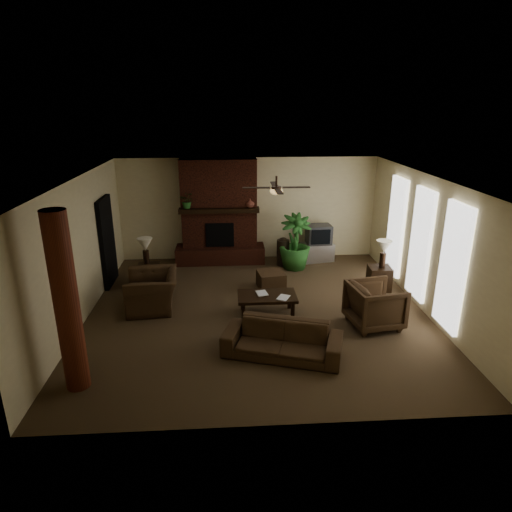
{
  "coord_description": "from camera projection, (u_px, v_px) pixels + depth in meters",
  "views": [
    {
      "loc": [
        -0.59,
        -8.42,
        4.16
      ],
      "look_at": [
        0.0,
        0.4,
        1.1
      ],
      "focal_mm": 31.09,
      "sensor_mm": 36.0,
      "label": 1
    }
  ],
  "objects": [
    {
      "name": "ottoman",
      "position": [
        271.0,
        280.0,
        10.47
      ],
      "size": [
        0.68,
        0.68,
        0.4
      ],
      "primitive_type": "cube",
      "rotation": [
        0.0,
        0.0,
        0.15
      ],
      "color": "#412E1C",
      "rests_on": "ground"
    },
    {
      "name": "armchair_left",
      "position": [
        152.0,
        285.0,
        9.35
      ],
      "size": [
        0.89,
        1.27,
        1.05
      ],
      "primitive_type": "imported",
      "rotation": [
        0.0,
        0.0,
        -1.47
      ],
      "color": "#412E1C",
      "rests_on": "ground"
    },
    {
      "name": "ceiling_fan",
      "position": [
        276.0,
        189.0,
        8.82
      ],
      "size": [
        1.35,
        1.35,
        0.37
      ],
      "color": "black",
      "rests_on": "ceiling"
    },
    {
      "name": "armchair_right",
      "position": [
        375.0,
        303.0,
        8.6
      ],
      "size": [
        1.02,
        1.07,
        0.97
      ],
      "primitive_type": "imported",
      "rotation": [
        0.0,
        0.0,
        1.74
      ],
      "color": "#412E1C",
      "rests_on": "ground"
    },
    {
      "name": "tv_stand",
      "position": [
        317.0,
        252.0,
        12.29
      ],
      "size": [
        0.93,
        0.65,
        0.5
      ],
      "primitive_type": "cube",
      "rotation": [
        0.0,
        0.0,
        0.19
      ],
      "color": "silver",
      "rests_on": "ground"
    },
    {
      "name": "side_table_right",
      "position": [
        379.0,
        278.0,
        10.39
      ],
      "size": [
        0.53,
        0.53,
        0.55
      ],
      "primitive_type": "cube",
      "rotation": [
        0.0,
        0.0,
        -0.07
      ],
      "color": "black",
      "rests_on": "ground"
    },
    {
      "name": "mantel_vase",
      "position": [
        250.0,
        203.0,
        11.64
      ],
      "size": [
        0.28,
        0.29,
        0.22
      ],
      "primitive_type": "imported",
      "rotation": [
        0.0,
        0.0,
        0.32
      ],
      "color": "brown",
      "rests_on": "fireplace"
    },
    {
      "name": "book_a",
      "position": [
        257.0,
        288.0,
        9.07
      ],
      "size": [
        0.22,
        0.07,
        0.29
      ],
      "primitive_type": "imported",
      "rotation": [
        0.0,
        0.0,
        0.18
      ],
      "color": "#999999",
      "rests_on": "coffee_table"
    },
    {
      "name": "sofa",
      "position": [
        282.0,
        335.0,
        7.6
      ],
      "size": [
        2.11,
        1.18,
        0.79
      ],
      "primitive_type": "imported",
      "rotation": [
        0.0,
        0.0,
        -0.31
      ],
      "color": "#412E1C",
      "rests_on": "ground"
    },
    {
      "name": "doorway",
      "position": [
        107.0,
        242.0,
        10.48
      ],
      "size": [
        0.1,
        1.0,
        2.1
      ],
      "primitive_type": "cube",
      "color": "black",
      "rests_on": "ground"
    },
    {
      "name": "room_shell",
      "position": [
        257.0,
        248.0,
        8.88
      ],
      "size": [
        7.0,
        7.0,
        7.0
      ],
      "color": "#4F3D27",
      "rests_on": "ground"
    },
    {
      "name": "lamp_left",
      "position": [
        145.0,
        246.0,
        10.31
      ],
      "size": [
        0.46,
        0.46,
        0.65
      ],
      "color": "black",
      "rests_on": "side_table_left"
    },
    {
      "name": "side_table_left",
      "position": [
        149.0,
        276.0,
        10.52
      ],
      "size": [
        0.5,
        0.5,
        0.55
      ],
      "primitive_type": "cube",
      "rotation": [
        0.0,
        0.0,
        0.01
      ],
      "color": "black",
      "rests_on": "ground"
    },
    {
      "name": "mantel_plant",
      "position": [
        187.0,
        202.0,
        11.5
      ],
      "size": [
        0.43,
        0.46,
        0.33
      ],
      "primitive_type": "imported",
      "rotation": [
        0.0,
        0.0,
        -0.12
      ],
      "color": "#2B6227",
      "rests_on": "fireplace"
    },
    {
      "name": "floor_plant",
      "position": [
        295.0,
        254.0,
        11.67
      ],
      "size": [
        0.97,
        1.54,
        0.81
      ],
      "primitive_type": "imported",
      "rotation": [
        0.0,
        0.0,
        0.11
      ],
      "color": "#2B6227",
      "rests_on": "ground"
    },
    {
      "name": "log_column",
      "position": [
        67.0,
        304.0,
        6.44
      ],
      "size": [
        0.36,
        0.36,
        2.8
      ],
      "primitive_type": "cylinder",
      "color": "maroon",
      "rests_on": "ground"
    },
    {
      "name": "windows",
      "position": [
        420.0,
        244.0,
        9.31
      ],
      "size": [
        0.08,
        3.65,
        2.35
      ],
      "color": "white",
      "rests_on": "ground"
    },
    {
      "name": "tv",
      "position": [
        319.0,
        234.0,
        12.11
      ],
      "size": [
        0.68,
        0.57,
        0.52
      ],
      "color": "#3C3B3E",
      "rests_on": "tv_stand"
    },
    {
      "name": "book_b",
      "position": [
        279.0,
        291.0,
        8.94
      ],
      "size": [
        0.2,
        0.12,
        0.29
      ],
      "primitive_type": "imported",
      "rotation": [
        0.0,
        0.0,
        -0.47
      ],
      "color": "#999999",
      "rests_on": "coffee_table"
    },
    {
      "name": "coffee_table",
      "position": [
        267.0,
        298.0,
        9.11
      ],
      "size": [
        1.2,
        0.7,
        0.43
      ],
      "color": "black",
      "rests_on": "ground"
    },
    {
      "name": "lamp_right",
      "position": [
        384.0,
        249.0,
        10.13
      ],
      "size": [
        0.4,
        0.4,
        0.65
      ],
      "color": "black",
      "rests_on": "side_table_right"
    },
    {
      "name": "fireplace",
      "position": [
        220.0,
        221.0,
        11.95
      ],
      "size": [
        2.4,
        0.7,
        2.8
      ],
      "color": "#4B2014",
      "rests_on": "ground"
    },
    {
      "name": "floor_vase",
      "position": [
        283.0,
        250.0,
        11.9
      ],
      "size": [
        0.34,
        0.34,
        0.77
      ],
      "color": "black",
      "rests_on": "ground"
    }
  ]
}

